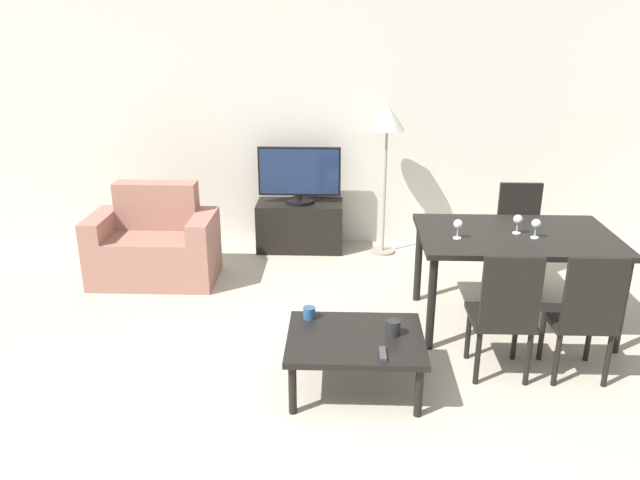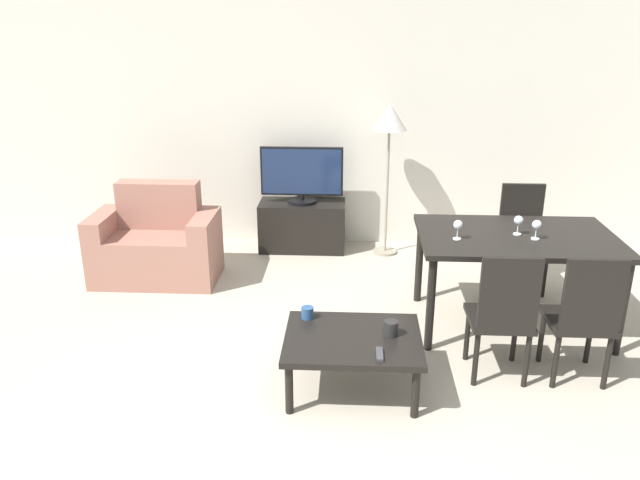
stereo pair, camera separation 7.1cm
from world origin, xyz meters
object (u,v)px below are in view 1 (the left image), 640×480
object	(u,v)px
dining_chair_far	(520,232)
cup_white_near	(309,313)
dining_chair_near	(505,311)
cup_colored_far	(393,328)
tv	(299,175)
armchair	(155,246)
wine_glass_right	(536,225)
coffee_table	(355,343)
floor_lamp	(387,125)
remote_primary	(383,354)
wine_glass_center	(458,225)
wine_glass_left	(518,220)
dining_table	(516,244)
tv_stand	(300,226)
dining_chair_near_right	(584,312)

from	to	relation	value
dining_chair_far	cup_white_near	size ratio (longest dim) A/B	11.14
dining_chair_near	cup_colored_far	distance (m)	0.73
dining_chair_near	tv	bearing A→B (deg)	121.91
armchair	wine_glass_right	size ratio (longest dim) A/B	7.54
coffee_table	floor_lamp	world-z (taller)	floor_lamp
remote_primary	wine_glass_center	size ratio (longest dim) A/B	1.03
wine_glass_left	wine_glass_right	size ratio (longest dim) A/B	1.00
cup_white_near	floor_lamp	bearing A→B (deg)	74.22
tv	dining_table	size ratio (longest dim) A/B	0.57
wine_glass_left	coffee_table	bearing A→B (deg)	-142.08
wine_glass_center	wine_glass_right	size ratio (longest dim) A/B	1.00
tv_stand	coffee_table	bearing A→B (deg)	-78.35
dining_chair_near_right	wine_glass_left	distance (m)	0.90
remote_primary	cup_colored_far	bearing A→B (deg)	72.92
dining_table	floor_lamp	size ratio (longest dim) A/B	0.97
dining_chair_far	tv_stand	bearing A→B (deg)	157.69
wine_glass_center	dining_chair_near_right	bearing A→B (deg)	-42.36
dining_chair_near_right	wine_glass_right	size ratio (longest dim) A/B	6.21
tv_stand	dining_chair_near	xyz separation A→B (m)	(1.48, -2.38, 0.24)
wine_glass_right	tv_stand	bearing A→B (deg)	137.33
dining_chair_far	floor_lamp	size ratio (longest dim) A/B	0.61
wine_glass_center	tv	bearing A→B (deg)	126.38
armchair	wine_glass_left	world-z (taller)	wine_glass_left
armchair	wine_glass_center	distance (m)	2.73
tv_stand	cup_colored_far	world-z (taller)	tv_stand
tv_stand	tv	distance (m)	0.53
dining_table	dining_chair_near	bearing A→B (deg)	-107.95
tv_stand	dining_chair_near_right	size ratio (longest dim) A/B	0.95
tv	dining_chair_near_right	bearing A→B (deg)	-50.11
coffee_table	wine_glass_center	size ratio (longest dim) A/B	5.92
tv_stand	cup_white_near	size ratio (longest dim) A/B	10.60
dining_chair_near_right	floor_lamp	size ratio (longest dim) A/B	0.61
coffee_table	dining_chair_far	distance (m)	2.27
floor_lamp	cup_colored_far	distance (m)	2.58
remote_primary	wine_glass_right	size ratio (longest dim) A/B	1.03
remote_primary	wine_glass_left	distance (m)	1.64
tv	cup_white_near	bearing A→B (deg)	-84.57
remote_primary	cup_white_near	world-z (taller)	cup_white_near
dining_chair_far	wine_glass_left	world-z (taller)	dining_chair_far
coffee_table	dining_chair_near	bearing A→B (deg)	9.25
coffee_table	dining_chair_near_right	xyz separation A→B (m)	(1.47, 0.16, 0.16)
wine_glass_right	dining_table	bearing A→B (deg)	137.16
cup_white_near	armchair	bearing A→B (deg)	135.14
armchair	dining_table	distance (m)	3.11
dining_chair_near	wine_glass_right	bearing A→B (deg)	62.65
floor_lamp	cup_white_near	bearing A→B (deg)	-105.78
dining_chair_near_right	cup_colored_far	world-z (taller)	dining_chair_near_right
dining_chair_near_right	dining_chair_far	bearing A→B (deg)	90.00
cup_white_near	cup_colored_far	distance (m)	0.58
tv_stand	coffee_table	distance (m)	2.59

